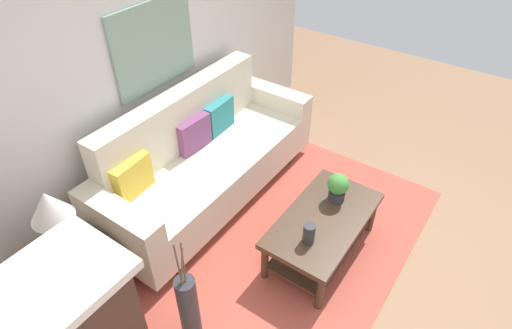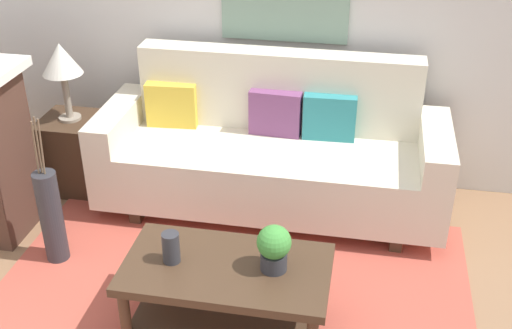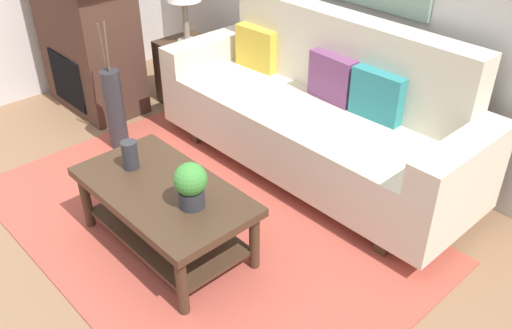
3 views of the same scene
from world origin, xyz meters
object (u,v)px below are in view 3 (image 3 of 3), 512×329
object	(u,v)px
floor_vase	(115,110)
throw_pillow_plum	(333,77)
throw_pillow_teal	(378,95)
side_table	(189,72)
couch	(319,116)
tabletop_vase	(130,155)
coffee_table	(164,204)
throw_pillow_mustard	(258,48)
fireplace	(89,40)
potted_plant_tabletop	(191,184)

from	to	relation	value
floor_vase	throw_pillow_plum	bearing A→B (deg)	39.14
throw_pillow_teal	side_table	distance (m)	1.91
couch	tabletop_vase	bearing A→B (deg)	-104.03
coffee_table	tabletop_vase	distance (m)	0.36
couch	throw_pillow_plum	xyz separation A→B (m)	(-0.00, 0.12, 0.25)
couch	floor_vase	distance (m)	1.53
throw_pillow_mustard	fireplace	distance (m)	1.48
couch	throw_pillow_mustard	size ratio (longest dim) A/B	6.60
throw_pillow_plum	potted_plant_tabletop	distance (m)	1.41
throw_pillow_plum	coffee_table	world-z (taller)	throw_pillow_plum
tabletop_vase	floor_vase	bearing A→B (deg)	155.56
throw_pillow_plum	coffee_table	size ratio (longest dim) A/B	0.33
throw_pillow_mustard	floor_vase	size ratio (longest dim) A/B	0.57
side_table	throw_pillow_mustard	bearing A→B (deg)	9.57
fireplace	tabletop_vase	bearing A→B (deg)	-21.67
side_table	fireplace	bearing A→B (deg)	-130.18
fireplace	throw_pillow_mustard	bearing A→B (deg)	30.68
potted_plant_tabletop	side_table	size ratio (longest dim) A/B	0.47
throw_pillow_teal	floor_vase	bearing A→B (deg)	-148.01
throw_pillow_mustard	fireplace	bearing A→B (deg)	-149.32
tabletop_vase	potted_plant_tabletop	size ratio (longest dim) A/B	0.67
throw_pillow_plum	floor_vase	size ratio (longest dim) A/B	0.57
potted_plant_tabletop	side_table	distance (m)	2.14
throw_pillow_plum	potted_plant_tabletop	xyz separation A→B (m)	(0.22, -1.39, -0.11)
tabletop_vase	side_table	size ratio (longest dim) A/B	0.31
floor_vase	fireplace	bearing A→B (deg)	161.73
throw_pillow_mustard	coffee_table	bearing A→B (deg)	-62.96
potted_plant_tabletop	side_table	bearing A→B (deg)	143.43
throw_pillow_mustard	throw_pillow_teal	distance (m)	1.13
side_table	floor_vase	distance (m)	0.92
tabletop_vase	fireplace	size ratio (longest dim) A/B	0.15
side_table	fireplace	size ratio (longest dim) A/B	0.48
side_table	couch	bearing A→B (deg)	-0.02
throw_pillow_mustard	throw_pillow_plum	xyz separation A→B (m)	(0.75, 0.00, 0.00)
coffee_table	side_table	size ratio (longest dim) A/B	1.96
potted_plant_tabletop	throw_pillow_mustard	bearing A→B (deg)	124.87
throw_pillow_teal	fireplace	bearing A→B (deg)	-162.56
coffee_table	floor_vase	bearing A→B (deg)	161.65
potted_plant_tabletop	side_table	xyz separation A→B (m)	(-1.71, 1.27, -0.29)
side_table	potted_plant_tabletop	bearing A→B (deg)	-36.57
throw_pillow_plum	floor_vase	distance (m)	1.64
throw_pillow_mustard	tabletop_vase	bearing A→B (deg)	-73.35
throw_pillow_plum	throw_pillow_teal	bearing A→B (deg)	0.00
side_table	floor_vase	bearing A→B (deg)	-74.30
tabletop_vase	coffee_table	bearing A→B (deg)	2.97
potted_plant_tabletop	side_table	world-z (taller)	potted_plant_tabletop
throw_pillow_plum	throw_pillow_teal	world-z (taller)	same
throw_pillow_mustard	couch	bearing A→B (deg)	-9.43
throw_pillow_plum	side_table	world-z (taller)	throw_pillow_plum
fireplace	floor_vase	size ratio (longest dim) A/B	1.83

